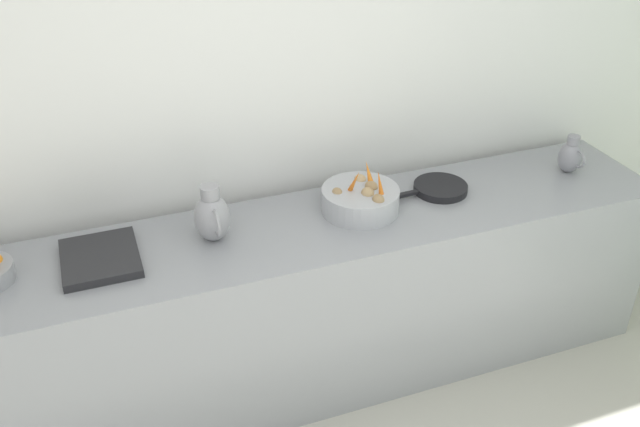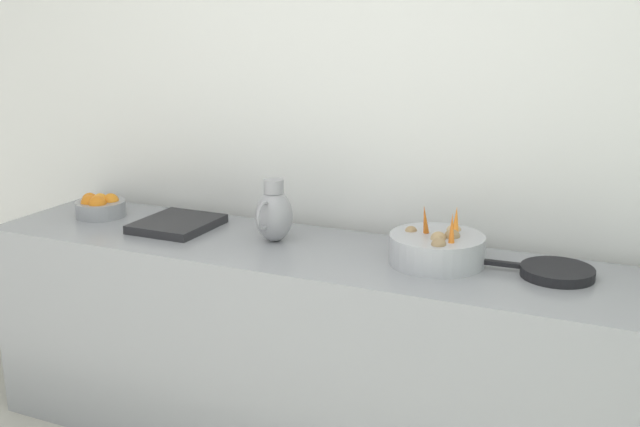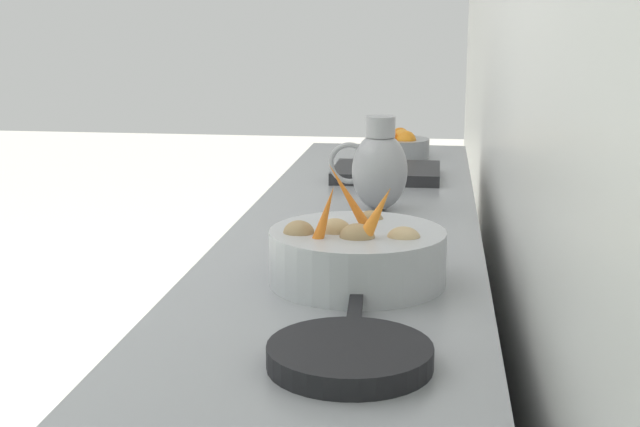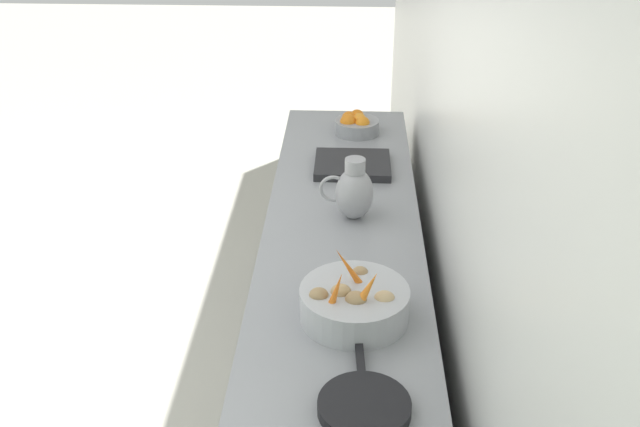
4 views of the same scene
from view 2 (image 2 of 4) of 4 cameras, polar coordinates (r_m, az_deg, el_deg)
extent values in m
cube|color=white|center=(2.92, 16.73, 9.66)|extent=(0.10, 8.81, 3.00)
cube|color=gray|center=(2.94, 4.03, -11.51)|extent=(0.61, 3.29, 0.87)
cylinder|color=#ADAFB5|center=(2.73, 9.00, -2.73)|extent=(0.35, 0.35, 0.11)
torus|color=#ADAFB5|center=(2.75, 8.96, -3.67)|extent=(0.20, 0.20, 0.01)
cone|color=orange|center=(2.69, 8.13, -0.63)|extent=(0.11, 0.04, 0.16)
cone|color=orange|center=(2.64, 10.13, -1.36)|extent=(0.07, 0.04, 0.13)
cone|color=orange|center=(2.72, 10.43, -0.80)|extent=(0.09, 0.05, 0.13)
ellipsoid|color=#9E7F56|center=(2.71, 10.15, -1.77)|extent=(0.07, 0.06, 0.05)
ellipsoid|color=tan|center=(2.67, 9.11, -1.95)|extent=(0.06, 0.06, 0.05)
ellipsoid|color=#9E7F56|center=(2.76, 7.03, -1.41)|extent=(0.05, 0.05, 0.04)
ellipsoid|color=#9E7F56|center=(2.60, 9.13, -2.42)|extent=(0.06, 0.05, 0.05)
ellipsoid|color=tan|center=(2.79, 10.28, -1.32)|extent=(0.06, 0.05, 0.05)
cylinder|color=gray|center=(3.47, -16.56, 0.36)|extent=(0.22, 0.22, 0.07)
sphere|color=orange|center=(3.41, -16.79, 0.67)|extent=(0.08, 0.08, 0.08)
sphere|color=orange|center=(3.47, -16.59, 0.91)|extent=(0.07, 0.07, 0.07)
sphere|color=orange|center=(3.45, -17.38, 0.76)|extent=(0.07, 0.07, 0.07)
sphere|color=orange|center=(3.50, -17.34, 0.96)|extent=(0.07, 0.07, 0.07)
sphere|color=orange|center=(3.46, -15.84, 0.91)|extent=(0.07, 0.07, 0.07)
ellipsoid|color=#939399|center=(2.95, -3.56, -0.17)|extent=(0.15, 0.15, 0.21)
cylinder|color=#939399|center=(2.92, -3.60, 2.11)|extent=(0.08, 0.08, 0.06)
torus|color=#939399|center=(2.87, -4.33, -0.18)|extent=(0.11, 0.01, 0.11)
cube|color=#232326|center=(3.20, -10.97, -0.80)|extent=(0.34, 0.30, 0.04)
cylinder|color=black|center=(2.70, 17.84, -4.32)|extent=(0.25, 0.25, 0.03)
cube|color=black|center=(2.71, 13.46, -3.74)|extent=(0.03, 0.17, 0.02)
camera|label=1|loc=(1.91, -70.40, 28.19)|focal=39.10mm
camera|label=3|loc=(2.87, 44.36, 3.61)|focal=49.30mm
camera|label=4|loc=(2.84, 54.29, 19.90)|focal=41.50mm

